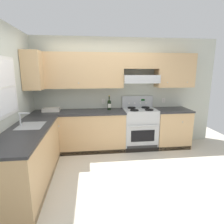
# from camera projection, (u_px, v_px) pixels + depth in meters

# --- Properties ---
(ground_plane) EXTENTS (7.04, 7.04, 0.00)m
(ground_plane) POSITION_uv_depth(u_px,v_px,m) (108.00, 178.00, 3.16)
(ground_plane) COLOR beige
(wall_back) EXTENTS (4.68, 0.57, 2.55)m
(wall_back) POSITION_uv_depth(u_px,v_px,m) (118.00, 85.00, 4.37)
(wall_back) COLOR beige
(wall_back) RESTS_ON ground_plane
(wall_left) EXTENTS (0.47, 4.00, 2.55)m
(wall_left) POSITION_uv_depth(u_px,v_px,m) (5.00, 100.00, 2.91)
(wall_left) COLOR beige
(wall_left) RESTS_ON ground_plane
(counter_back_run) EXTENTS (3.60, 0.65, 0.91)m
(counter_back_run) POSITION_uv_depth(u_px,v_px,m) (106.00, 130.00, 4.27)
(counter_back_run) COLOR tan
(counter_back_run) RESTS_ON ground_plane
(counter_left_run) EXTENTS (0.63, 1.91, 1.13)m
(counter_left_run) POSITION_uv_depth(u_px,v_px,m) (29.00, 157.00, 2.91)
(counter_left_run) COLOR tan
(counter_left_run) RESTS_ON ground_plane
(stove) EXTENTS (0.76, 0.62, 1.20)m
(stove) POSITION_uv_depth(u_px,v_px,m) (139.00, 128.00, 4.37)
(stove) COLOR #B7BABC
(stove) RESTS_ON ground_plane
(wine_bottle) EXTENTS (0.08, 0.08, 0.34)m
(wine_bottle) POSITION_uv_depth(u_px,v_px,m) (109.00, 104.00, 4.27)
(wine_bottle) COLOR black
(wine_bottle) RESTS_ON counter_back_run
(bowl) EXTENTS (0.37, 0.23, 0.08)m
(bowl) POSITION_uv_depth(u_px,v_px,m) (51.00, 110.00, 4.12)
(bowl) COLOR beige
(bowl) RESTS_ON counter_back_run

